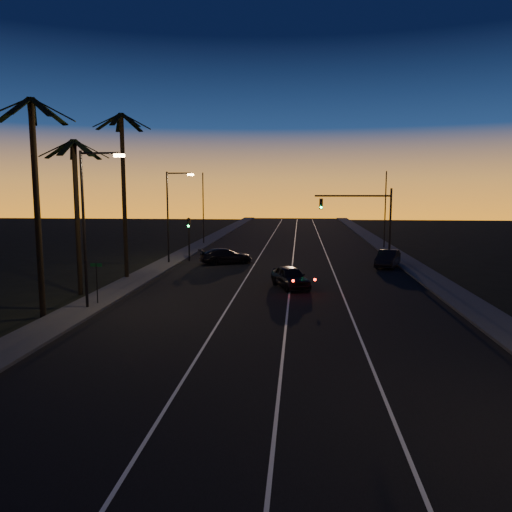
# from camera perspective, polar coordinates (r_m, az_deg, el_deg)

# --- Properties ---
(road) EXTENTS (20.00, 170.00, 0.01)m
(road) POSITION_cam_1_polar(r_m,az_deg,el_deg) (37.75, 3.22, -2.88)
(road) COLOR black
(road) RESTS_ON ground
(sidewalk_left) EXTENTS (2.40, 170.00, 0.16)m
(sidewalk_left) POSITION_cam_1_polar(r_m,az_deg,el_deg) (39.68, -13.18, -2.45)
(sidewalk_left) COLOR #393936
(sidewalk_left) RESTS_ON ground
(sidewalk_right) EXTENTS (2.40, 170.00, 0.16)m
(sidewalk_right) POSITION_cam_1_polar(r_m,az_deg,el_deg) (39.03, 19.91, -2.87)
(sidewalk_right) COLOR #393936
(sidewalk_right) RESTS_ON ground
(lane_stripe_left) EXTENTS (0.12, 160.00, 0.01)m
(lane_stripe_left) POSITION_cam_1_polar(r_m,az_deg,el_deg) (37.95, -1.32, -2.80)
(lane_stripe_left) COLOR silver
(lane_stripe_left) RESTS_ON road
(lane_stripe_mid) EXTENTS (0.12, 160.00, 0.01)m
(lane_stripe_mid) POSITION_cam_1_polar(r_m,az_deg,el_deg) (37.73, 3.98, -2.87)
(lane_stripe_mid) COLOR silver
(lane_stripe_mid) RESTS_ON road
(lane_stripe_right) EXTENTS (0.12, 160.00, 0.01)m
(lane_stripe_right) POSITION_cam_1_polar(r_m,az_deg,el_deg) (37.83, 9.29, -2.93)
(lane_stripe_right) COLOR silver
(lane_stripe_right) RESTS_ON road
(palm_near) EXTENTS (4.25, 4.16, 11.53)m
(palm_near) POSITION_cam_1_polar(r_m,az_deg,el_deg) (28.62, -23.87, 7.39)
(palm_near) COLOR black
(palm_near) RESTS_ON ground
(palm_mid) EXTENTS (4.25, 4.16, 10.03)m
(palm_mid) POSITION_cam_1_polar(r_m,az_deg,el_deg) (34.26, -19.84, 6.14)
(palm_mid) COLOR black
(palm_mid) RESTS_ON ground
(palm_far) EXTENTS (4.25, 4.16, 12.53)m
(palm_far) POSITION_cam_1_polar(r_m,az_deg,el_deg) (39.44, -14.91, 8.43)
(palm_far) COLOR black
(palm_far) RESTS_ON ground
(streetlight_left_near) EXTENTS (2.55, 0.26, 9.00)m
(streetlight_left_near) POSITION_cam_1_polar(r_m,az_deg,el_deg) (29.62, -18.60, 4.24)
(streetlight_left_near) COLOR black
(streetlight_left_near) RESTS_ON ground
(streetlight_left_far) EXTENTS (2.55, 0.26, 8.50)m
(streetlight_left_far) POSITION_cam_1_polar(r_m,az_deg,el_deg) (46.66, -9.70, 5.26)
(streetlight_left_far) COLOR black
(streetlight_left_far) RESTS_ON ground
(street_sign) EXTENTS (0.70, 0.06, 2.60)m
(street_sign) POSITION_cam_1_polar(r_m,az_deg,el_deg) (30.97, -17.75, -2.43)
(street_sign) COLOR black
(street_sign) RESTS_ON ground
(signal_mast) EXTENTS (7.10, 0.41, 7.00)m
(signal_mast) POSITION_cam_1_polar(r_m,az_deg,el_deg) (47.52, 12.32, 4.90)
(signal_mast) COLOR black
(signal_mast) RESTS_ON ground
(signal_post) EXTENTS (0.28, 0.37, 4.20)m
(signal_post) POSITION_cam_1_polar(r_m,az_deg,el_deg) (48.44, -7.69, 2.81)
(signal_post) COLOR black
(signal_post) RESTS_ON ground
(far_pole_left) EXTENTS (0.14, 0.14, 9.00)m
(far_pole_left) POSITION_cam_1_polar(r_m,az_deg,el_deg) (63.32, -6.05, 5.39)
(far_pole_left) COLOR black
(far_pole_left) RESTS_ON ground
(far_pole_right) EXTENTS (0.14, 0.14, 9.00)m
(far_pole_right) POSITION_cam_1_polar(r_m,az_deg,el_deg) (59.97, 14.55, 5.08)
(far_pole_right) COLOR black
(far_pole_right) RESTS_ON ground
(lead_car) EXTENTS (3.35, 5.22, 1.51)m
(lead_car) POSITION_cam_1_polar(r_m,az_deg,el_deg) (35.10, 3.95, -2.42)
(lead_car) COLOR black
(lead_car) RESTS_ON road
(right_car) EXTENTS (3.01, 4.84, 1.51)m
(right_car) POSITION_cam_1_polar(r_m,az_deg,el_deg) (45.97, 14.83, -0.29)
(right_car) COLOR black
(right_car) RESTS_ON road
(cross_car) EXTENTS (5.30, 3.80, 1.43)m
(cross_car) POSITION_cam_1_polar(r_m,az_deg,el_deg) (46.59, -3.48, 0.00)
(cross_car) COLOR black
(cross_car) RESTS_ON road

